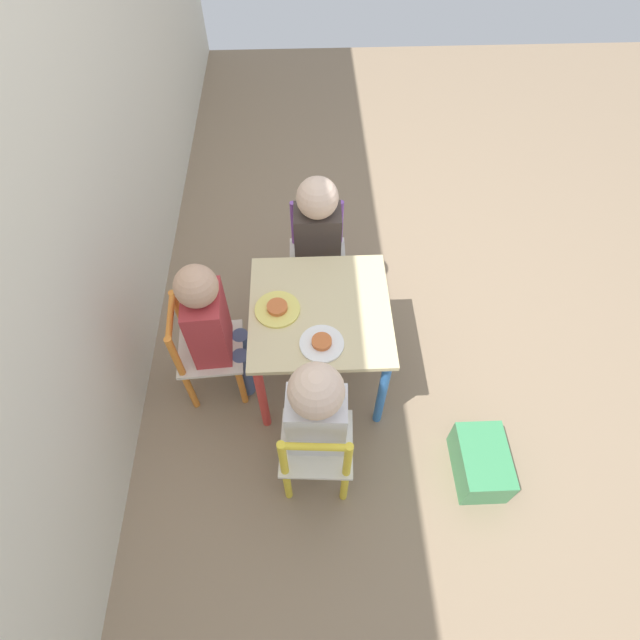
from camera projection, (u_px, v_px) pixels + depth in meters
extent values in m
plane|color=#8C755B|center=(320.00, 372.00, 2.28)|extent=(6.00, 6.00, 0.00)
cube|color=beige|center=(320.00, 310.00, 1.89)|extent=(0.54, 0.54, 0.02)
cylinder|color=#387AD1|center=(382.00, 393.00, 1.96)|extent=(0.04, 0.04, 0.47)
cylinder|color=green|center=(370.00, 299.00, 2.23)|extent=(0.04, 0.04, 0.47)
cylinder|color=#DB3D38|center=(262.00, 397.00, 1.95)|extent=(0.04, 0.04, 0.47)
cylinder|color=#E5599E|center=(265.00, 302.00, 2.22)|extent=(0.04, 0.04, 0.47)
cube|color=silver|center=(317.00, 443.00, 1.80)|extent=(0.28, 0.28, 0.02)
cylinder|color=yellow|center=(344.00, 432.00, 1.97)|extent=(0.03, 0.03, 0.27)
cylinder|color=yellow|center=(291.00, 430.00, 1.97)|extent=(0.03, 0.03, 0.27)
cylinder|color=yellow|center=(344.00, 486.00, 1.85)|extent=(0.03, 0.03, 0.27)
cylinder|color=yellow|center=(287.00, 484.00, 1.85)|extent=(0.03, 0.03, 0.27)
cylinder|color=yellow|center=(348.00, 461.00, 1.63)|extent=(0.03, 0.03, 0.25)
cylinder|color=yellow|center=(283.00, 459.00, 1.64)|extent=(0.03, 0.03, 0.25)
cylinder|color=yellow|center=(315.00, 447.00, 1.54)|extent=(0.04, 0.21, 0.02)
cube|color=silver|center=(211.00, 349.00, 2.03)|extent=(0.28, 0.28, 0.02)
cylinder|color=orange|center=(242.00, 386.00, 2.09)|extent=(0.03, 0.03, 0.27)
cylinder|color=orange|center=(241.00, 344.00, 2.21)|extent=(0.03, 0.03, 0.27)
cylinder|color=orange|center=(190.00, 390.00, 2.08)|extent=(0.03, 0.03, 0.27)
cylinder|color=orange|center=(193.00, 348.00, 2.20)|extent=(0.03, 0.03, 0.27)
cylinder|color=orange|center=(176.00, 358.00, 1.86)|extent=(0.03, 0.03, 0.25)
cylinder|color=orange|center=(179.00, 312.00, 1.99)|extent=(0.03, 0.03, 0.25)
cylinder|color=orange|center=(170.00, 317.00, 1.83)|extent=(0.21, 0.04, 0.02)
cube|color=silver|center=(318.00, 259.00, 2.32)|extent=(0.26, 0.26, 0.02)
cylinder|color=#8E51BC|center=(296.00, 296.00, 2.37)|extent=(0.03, 0.03, 0.27)
cylinder|color=#8E51BC|center=(340.00, 295.00, 2.37)|extent=(0.03, 0.03, 0.27)
cylinder|color=#8E51BC|center=(296.00, 263.00, 2.49)|extent=(0.03, 0.03, 0.27)
cylinder|color=#8E51BC|center=(338.00, 262.00, 2.49)|extent=(0.03, 0.03, 0.27)
cylinder|color=#8E51BC|center=(294.00, 224.00, 2.28)|extent=(0.03, 0.03, 0.25)
cylinder|color=#8E51BC|center=(340.00, 224.00, 2.28)|extent=(0.03, 0.03, 0.25)
cylinder|color=#8E51BC|center=(317.00, 204.00, 2.19)|extent=(0.03, 0.21, 0.02)
cylinder|color=#4C608E|center=(330.00, 427.00, 1.97)|extent=(0.07, 0.07, 0.28)
cylinder|color=#4C608E|center=(305.00, 427.00, 1.97)|extent=(0.07, 0.07, 0.28)
cube|color=silver|center=(317.00, 421.00, 1.69)|extent=(0.15, 0.21, 0.28)
sphere|color=beige|center=(316.00, 391.00, 1.51)|extent=(0.18, 0.18, 0.18)
cylinder|color=#4C608E|center=(244.00, 373.00, 2.12)|extent=(0.07, 0.07, 0.28)
cylinder|color=#4C608E|center=(244.00, 353.00, 2.17)|extent=(0.07, 0.07, 0.28)
cube|color=#B23338|center=(208.00, 324.00, 1.89)|extent=(0.21, 0.15, 0.32)
sphere|color=tan|center=(196.00, 286.00, 1.71)|extent=(0.16, 0.16, 0.16)
cylinder|color=#38383D|center=(308.00, 297.00, 2.35)|extent=(0.07, 0.07, 0.28)
cylinder|color=#38383D|center=(329.00, 297.00, 2.36)|extent=(0.07, 0.07, 0.28)
cube|color=#423833|center=(318.00, 238.00, 2.18)|extent=(0.14, 0.20, 0.30)
sphere|color=beige|center=(317.00, 198.00, 2.00)|extent=(0.17, 0.17, 0.17)
cylinder|color=white|center=(322.00, 344.00, 1.79)|extent=(0.16, 0.16, 0.01)
cylinder|color=#CC6633|center=(322.00, 342.00, 1.78)|extent=(0.07, 0.07, 0.02)
cylinder|color=#EADB66|center=(277.00, 309.00, 1.88)|extent=(0.17, 0.17, 0.01)
cylinder|color=#CC6633|center=(277.00, 307.00, 1.87)|extent=(0.08, 0.08, 0.02)
cube|color=#3D8E56|center=(481.00, 463.00, 1.95)|extent=(0.27, 0.18, 0.17)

